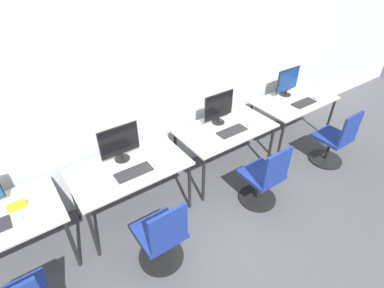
{
  "coord_description": "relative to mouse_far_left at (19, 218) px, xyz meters",
  "views": [
    {
      "loc": [
        -1.59,
        -2.11,
        2.87
      ],
      "look_at": [
        0.0,
        0.15,
        0.88
      ],
      "focal_mm": 28.0,
      "sensor_mm": 36.0,
      "label": 1
    }
  ],
  "objects": [
    {
      "name": "mouse_left",
      "position": [
        1.39,
        -0.03,
        0.0
      ],
      "size": [
        0.06,
        0.09,
        0.03
      ],
      "color": "silver",
      "rests_on": "desk_left"
    },
    {
      "name": "desk_far_right",
      "position": [
        3.94,
        0.11,
        -0.09
      ],
      "size": [
        1.29,
        0.74,
        0.73
      ],
      "color": "#BCB7AD",
      "rests_on": "ground_plane"
    },
    {
      "name": "office_chair_far_right",
      "position": [
        3.96,
        -0.67,
        -0.38
      ],
      "size": [
        0.48,
        0.48,
        0.89
      ],
      "color": "black",
      "rests_on": "ground_plane"
    },
    {
      "name": "placard_far_left",
      "position": [
        0.01,
        0.15,
        0.02
      ],
      "size": [
        0.16,
        0.03,
        0.08
      ],
      "color": "yellow",
      "rests_on": "desk_far_left"
    },
    {
      "name": "wall_back",
      "position": [
        1.83,
        0.61,
        0.65
      ],
      "size": [
        12.0,
        0.05,
        2.8
      ],
      "color": "silver",
      "rests_on": "ground_plane"
    },
    {
      "name": "keyboard_far_right",
      "position": [
        3.94,
        -0.05,
        -0.01
      ],
      "size": [
        0.41,
        0.17,
        0.02
      ],
      "color": "#262628",
      "rests_on": "desk_far_right"
    },
    {
      "name": "monitor_right",
      "position": [
        2.53,
        0.27,
        0.21
      ],
      "size": [
        0.46,
        0.18,
        0.43
      ],
      "color": "black",
      "rests_on": "desk_right"
    },
    {
      "name": "office_chair_left",
      "position": [
        1.07,
        -0.67,
        -0.38
      ],
      "size": [
        0.48,
        0.48,
        0.89
      ],
      "color": "black",
      "rests_on": "ground_plane"
    },
    {
      "name": "mouse_right",
      "position": [
        2.82,
        -0.03,
        0.0
      ],
      "size": [
        0.06,
        0.09,
        0.03
      ],
      "color": "silver",
      "rests_on": "desk_right"
    },
    {
      "name": "keyboard_left",
      "position": [
        1.13,
        -0.01,
        -0.01
      ],
      "size": [
        0.41,
        0.17,
        0.02
      ],
      "color": "#262628",
      "rests_on": "desk_left"
    },
    {
      "name": "office_chair_right",
      "position": [
        2.53,
        -0.65,
        -0.38
      ],
      "size": [
        0.48,
        0.48,
        0.89
      ],
      "color": "black",
      "rests_on": "ground_plane"
    },
    {
      "name": "keyboard_right",
      "position": [
        2.53,
        -0.01,
        -0.01
      ],
      "size": [
        0.41,
        0.17,
        0.02
      ],
      "color": "#262628",
      "rests_on": "desk_right"
    },
    {
      "name": "mouse_far_right",
      "position": [
        4.22,
        -0.05,
        0.0
      ],
      "size": [
        0.06,
        0.09,
        0.03
      ],
      "color": "silver",
      "rests_on": "desk_far_right"
    },
    {
      "name": "desk_left",
      "position": [
        1.13,
        0.11,
        -0.09
      ],
      "size": [
        1.29,
        0.74,
        0.73
      ],
      "color": "#BCB7AD",
      "rests_on": "ground_plane"
    },
    {
      "name": "desk_right",
      "position": [
        2.53,
        0.11,
        -0.09
      ],
      "size": [
        1.29,
        0.74,
        0.73
      ],
      "color": "#BCB7AD",
      "rests_on": "ground_plane"
    },
    {
      "name": "monitor_far_right",
      "position": [
        3.94,
        0.31,
        0.21
      ],
      "size": [
        0.46,
        0.18,
        0.43
      ],
      "color": "black",
      "rests_on": "desk_far_right"
    },
    {
      "name": "ground_plane",
      "position": [
        1.83,
        -0.26,
        -0.75
      ],
      "size": [
        20.0,
        20.0,
        0.0
      ],
      "primitive_type": "plane",
      "color": "#4C4C51"
    },
    {
      "name": "mouse_far_left",
      "position": [
        0.0,
        0.0,
        0.0
      ],
      "size": [
        0.06,
        0.09,
        0.03
      ],
      "color": "silver",
      "rests_on": "desk_far_left"
    },
    {
      "name": "monitor_left",
      "position": [
        1.13,
        0.28,
        0.21
      ],
      "size": [
        0.46,
        0.18,
        0.43
      ],
      "color": "black",
      "rests_on": "desk_left"
    }
  ]
}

